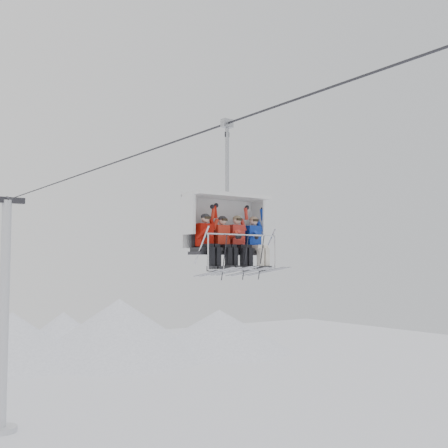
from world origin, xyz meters
TOP-DOWN VIEW (x-y plane):
  - lift_tower_right at (0.00, 22.00)m, footprint 2.00×1.80m
  - haul_cable at (0.00, 0.00)m, footprint 0.06×50.00m
  - chairlift_carrier at (0.00, -0.02)m, footprint 2.30×1.17m
  - skier_far_left at (-0.74, -0.32)m, footprint 0.39×1.69m
  - skier_center_left at (-0.22, -0.33)m, footprint 0.38×1.69m
  - skier_center_right at (0.25, -0.32)m, footprint 0.39×1.69m
  - skier_far_right at (0.80, -0.32)m, footprint 0.39×1.69m

SIDE VIEW (x-z plane):
  - lift_tower_right at x=0.00m, z-range -0.96..12.52m
  - skier_center_left at x=-0.22m, z-range 9.42..10.94m
  - skier_far_left at x=-0.74m, z-range 9.41..10.98m
  - skier_center_right at x=0.25m, z-range 9.41..10.98m
  - skier_far_right at x=0.80m, z-range 9.41..10.98m
  - chairlift_carrier at x=0.00m, z-range 8.67..12.65m
  - haul_cable at x=0.00m, z-range 13.27..13.33m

